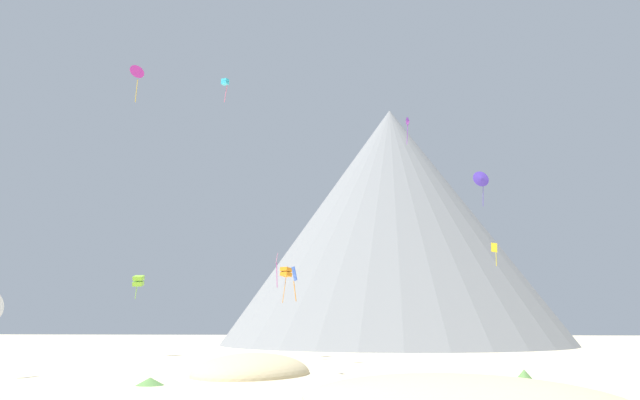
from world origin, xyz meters
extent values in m
ellipsoid|color=#C6B284|center=(-4.65, 27.74, 0.00)|extent=(13.13, 16.76, 3.96)
cone|color=#568442|center=(-10.70, 17.27, 0.30)|extent=(2.28, 2.28, 0.61)
cone|color=#568442|center=(18.95, 21.35, 0.55)|extent=(2.30, 2.30, 1.09)
cone|color=slate|center=(11.68, 107.12, 26.66)|extent=(98.29, 98.29, 53.33)
cone|color=slate|center=(20.48, 109.47, 10.34)|extent=(34.34, 34.34, 20.67)
cube|color=yellow|center=(21.97, 46.04, 13.89)|extent=(0.69, 0.89, 1.23)
cylinder|color=yellow|center=(22.14, 46.04, 12.46)|extent=(0.11, 0.10, 1.72)
cone|color=#5138B2|center=(23.23, 59.22, 25.69)|extent=(2.60, 1.40, 2.47)
cylinder|color=#5138B2|center=(23.37, 59.22, 22.97)|extent=(0.28, 0.34, 2.95)
cone|color=#D1339E|center=(-21.13, 36.55, 34.44)|extent=(1.86, 1.81, 1.83)
cylinder|color=gold|center=(-21.00, 36.55, 32.09)|extent=(0.18, 0.15, 2.90)
cone|color=purple|center=(12.54, 55.58, 33.64)|extent=(0.92, 1.29, 1.24)
cylinder|color=purple|center=(12.31, 55.58, 31.58)|extent=(0.26, 0.26, 2.92)
cube|color=pink|center=(-5.50, 48.24, 13.04)|extent=(0.38, 0.91, 1.26)
cylinder|color=#D1339E|center=(-5.47, 48.24, 10.83)|extent=(0.14, 0.38, 3.22)
cube|color=#8CD133|center=(-27.20, 56.92, 10.34)|extent=(1.45, 1.55, 0.92)
cube|color=#8CD133|center=(-27.20, 56.92, 11.15)|extent=(1.45, 1.55, 0.92)
cylinder|color=#8CD133|center=(-27.47, 56.92, 9.06)|extent=(0.32, 0.20, 1.95)
cube|color=#33BCDB|center=(-10.58, 38.01, 33.28)|extent=(0.91, 0.93, 0.37)
cube|color=#33BCDB|center=(-10.58, 38.01, 33.64)|extent=(0.91, 0.93, 0.37)
cylinder|color=#E5668C|center=(-10.45, 38.01, 31.99)|extent=(0.38, 0.13, 2.25)
cube|color=orange|center=(-5.43, 56.71, 11.54)|extent=(1.75, 1.77, 0.72)
cube|color=orange|center=(-5.43, 56.71, 12.20)|extent=(1.75, 1.77, 0.72)
cylinder|color=orange|center=(-5.63, 56.71, 9.37)|extent=(0.49, 0.64, 3.73)
cube|color=blue|center=(-0.58, 26.96, 9.37)|extent=(0.70, 1.14, 1.32)
cylinder|color=orange|center=(-0.52, 26.96, 7.74)|extent=(0.34, 0.18, 1.94)
camera|label=1|loc=(6.62, -31.87, 4.91)|focal=34.85mm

